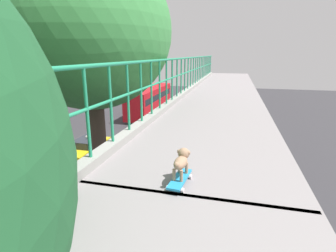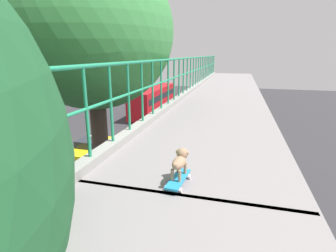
{
  "view_description": "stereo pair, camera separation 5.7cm",
  "coord_description": "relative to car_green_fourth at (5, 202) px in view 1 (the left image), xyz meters",
  "views": [
    {
      "loc": [
        1.49,
        -1.82,
        7.49
      ],
      "look_at": [
        0.54,
        1.92,
        6.42
      ],
      "focal_mm": 27.86,
      "sensor_mm": 36.0,
      "label": 1
    },
    {
      "loc": [
        1.55,
        -1.81,
        7.49
      ],
      "look_at": [
        0.54,
        1.92,
        6.42
      ],
      "focal_mm": 27.86,
      "sensor_mm": 36.0,
      "label": 2
    }
  ],
  "objects": [
    {
      "name": "overpass_deck",
      "position": [
        9.75,
        -6.89,
        5.21
      ],
      "size": [
        2.67,
        37.19,
        0.38
      ],
      "color": "gray",
      "rests_on": "bridge_pier"
    },
    {
      "name": "green_railing",
      "position": [
        8.47,
        -6.89,
        5.67
      ],
      "size": [
        0.2,
        35.33,
        1.29
      ],
      "color": "gray",
      "rests_on": "overpass_deck"
    },
    {
      "name": "car_green_fourth",
      "position": [
        0.0,
        0.0,
        0.0
      ],
      "size": [
        1.86,
        4.3,
        1.43
      ],
      "color": "#266630",
      "rests_on": "ground"
    },
    {
      "name": "car_silver_fifth",
      "position": [
        3.24,
        3.11,
        -0.03
      ],
      "size": [
        1.97,
        4.38,
        1.43
      ],
      "color": "#AEBAC0",
      "rests_on": "ground"
    },
    {
      "name": "car_yellow_cab_sixth",
      "position": [
        -0.14,
        7.58,
        0.02
      ],
      "size": [
        1.71,
        4.58,
        1.57
      ],
      "color": "yellow",
      "rests_on": "ground"
    },
    {
      "name": "car_blue_seventh",
      "position": [
        3.12,
        10.66,
        -0.03
      ],
      "size": [
        1.78,
        3.83,
        1.38
      ],
      "color": "#253498",
      "rests_on": "ground"
    },
    {
      "name": "city_bus",
      "position": [
        -0.13,
        22.57,
        1.22
      ],
      "size": [
        2.66,
        11.63,
        3.38
      ],
      "color": "red",
      "rests_on": "ground"
    },
    {
      "name": "roadside_tree_mid",
      "position": [
        6.38,
        -2.1,
        7.28
      ],
      "size": [
        4.36,
        4.36,
        10.13
      ],
      "color": "#4A3B31",
      "rests_on": "ground"
    },
    {
      "name": "toy_skateboard",
      "position": [
        9.69,
        -6.12,
        5.45
      ],
      "size": [
        0.22,
        0.53,
        0.08
      ],
      "color": "#228AC5",
      "rests_on": "overpass_deck"
    },
    {
      "name": "small_dog",
      "position": [
        9.69,
        -6.05,
        5.65
      ],
      "size": [
        0.17,
        0.4,
        0.3
      ],
      "color": "#A07B5D",
      "rests_on": "toy_skateboard"
    }
  ]
}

